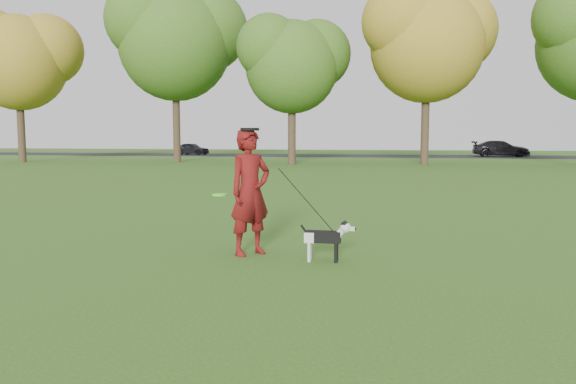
% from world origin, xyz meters
% --- Properties ---
extents(ground, '(120.00, 120.00, 0.00)m').
position_xyz_m(ground, '(0.00, 0.00, 0.00)').
color(ground, '#285116').
rests_on(ground, ground).
extents(road, '(120.00, 7.00, 0.02)m').
position_xyz_m(road, '(0.00, 40.00, 0.01)').
color(road, black).
rests_on(road, ground).
extents(man, '(0.80, 0.82, 1.89)m').
position_xyz_m(man, '(-0.25, -0.42, 0.94)').
color(man, '#520B0C').
rests_on(man, ground).
extents(dog, '(0.80, 0.16, 0.61)m').
position_xyz_m(dog, '(0.94, -0.71, 0.37)').
color(dog, black).
rests_on(dog, ground).
extents(car_left, '(3.37, 2.01, 1.07)m').
position_xyz_m(car_left, '(-15.62, 40.00, 0.56)').
color(car_left, black).
rests_on(car_left, road).
extents(car_right, '(4.55, 1.92, 1.31)m').
position_xyz_m(car_right, '(10.98, 40.00, 0.68)').
color(car_right, black).
rests_on(car_right, road).
extents(man_held_items, '(1.87, 0.43, 1.49)m').
position_xyz_m(man_held_items, '(0.60, -0.60, 0.87)').
color(man_held_items, '#4BFF20').
rests_on(man_held_items, ground).
extents(tree_row, '(51.74, 8.86, 12.01)m').
position_xyz_m(tree_row, '(-1.43, 26.07, 7.41)').
color(tree_row, '#38281C').
rests_on(tree_row, ground).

